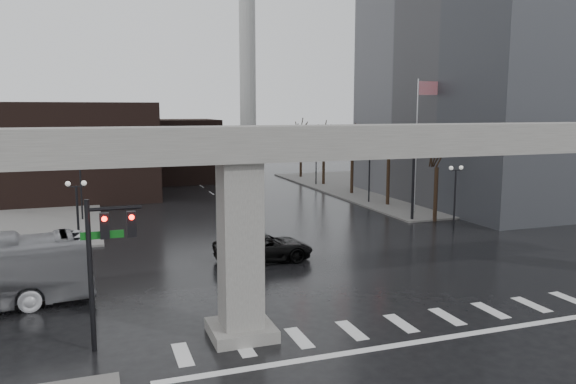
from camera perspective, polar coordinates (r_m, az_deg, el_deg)
name	(u,v)px	position (r m, az deg, el deg)	size (l,w,h in m)	color
ground	(389,315)	(26.72, 10.27, -12.24)	(160.00, 160.00, 0.00)	black
sidewalk_ne	(430,186)	(69.96, 14.27, 0.55)	(28.00, 36.00, 0.15)	#62605D
elevated_guideway	(419,165)	(25.79, 13.12, 2.67)	(48.00, 2.60, 8.70)	gray
building_far_left	(77,150)	(63.81, -20.68, 3.98)	(16.00, 14.00, 10.00)	black
building_far_mid	(177,150)	(74.59, -11.22, 4.16)	(10.00, 10.00, 8.00)	black
smokestack	(248,76)	(70.25, -4.12, 11.67)	(3.60, 3.60, 30.00)	silver
signal_mast_arm	(373,153)	(45.96, 8.66, 3.93)	(12.12, 0.43, 8.00)	black
signal_left_pole	(104,248)	(22.77, -18.16, -5.46)	(2.30, 0.30, 6.00)	black
flagpole_assembly	(420,130)	(51.80, 13.23, 6.19)	(2.06, 0.12, 12.00)	silver
lamp_right_0	(455,187)	(44.54, 16.63, 0.48)	(1.22, 0.32, 5.11)	black
lamp_right_1	(369,169)	(56.37, 8.27, 2.35)	(1.22, 0.32, 5.11)	black
lamp_right_2	(316,157)	(69.02, 2.88, 3.54)	(1.22, 0.32, 5.11)	black
lamp_left_0	(77,208)	(36.14, -20.62, -1.50)	(1.22, 0.32, 5.11)	black
lamp_left_1	(81,180)	(50.00, -20.33, 1.14)	(1.22, 0.32, 5.11)	black
lamp_left_2	(82,165)	(63.92, -20.16, 2.64)	(1.22, 0.32, 5.11)	black
tree_right_0	(436,188)	(48.47, 14.81, 0.36)	(1.09, 1.58, 7.50)	black
tree_right_1	(388,177)	(55.20, 10.16, 1.53)	(1.09, 1.61, 7.67)	black
tree_right_2	(352,168)	(62.23, 6.54, 2.44)	(1.10, 1.63, 7.85)	black
tree_right_3	(324,161)	(69.47, 3.66, 3.15)	(1.11, 1.66, 8.02)	black
tree_right_4	(301,156)	(76.86, 1.32, 3.73)	(1.12, 1.69, 8.19)	black
pickup_truck	(263,247)	(35.04, -2.51, -5.63)	(2.84, 6.17, 1.71)	black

